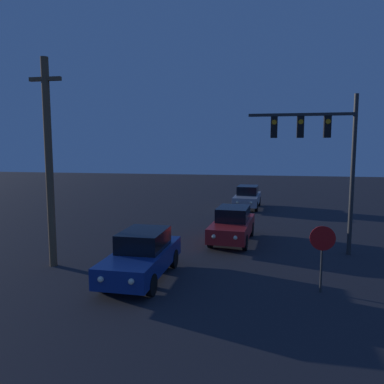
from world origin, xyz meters
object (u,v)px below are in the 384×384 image
Objects in this scene: car_mid at (233,224)px; stop_sign at (322,246)px; utility_pole at (49,162)px; car_far at (247,197)px; traffic_signal_mast at (323,147)px; car_near at (142,255)px.

stop_sign is at bearing 122.71° from car_mid.
stop_sign is at bearing -5.00° from utility_pole.
traffic_signal_mast is at bearing 110.36° from car_far.
traffic_signal_mast is 0.86× the size of utility_pole.
car_far is 12.52m from traffic_signal_mast.
utility_pole is (-9.66, 0.84, 2.50)m from stop_sign.
car_far is at bearing 66.13° from utility_pole.
car_far is 2.19× the size of stop_sign.
traffic_signal_mast is (3.81, -1.32, 3.70)m from car_mid.
car_near is 4.98m from utility_pole.
utility_pole reaches higher than car_near.
traffic_signal_mast reaches higher than car_near.
traffic_signal_mast is (3.53, -11.43, 3.70)m from car_far.
car_mid is at bearing 160.94° from traffic_signal_mast.
traffic_signal_mast is (6.45, 4.40, 3.70)m from car_near.
stop_sign is (5.87, -0.17, 0.65)m from car_near.
utility_pole reaches higher than car_mid.
utility_pole is at bearing -9.25° from car_near.
stop_sign is at bearing -97.22° from traffic_signal_mast.
car_near is 5.91m from stop_sign.
traffic_signal_mast is 3.15× the size of stop_sign.
car_near is 0.99× the size of car_mid.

